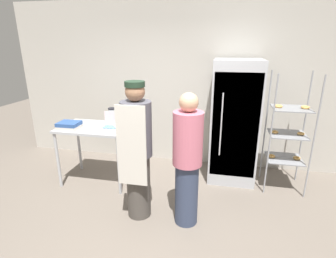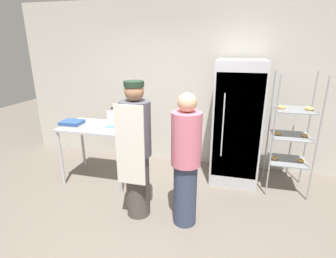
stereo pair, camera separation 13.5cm
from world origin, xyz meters
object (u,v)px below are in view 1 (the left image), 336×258
object	(u,v)px
refrigerator	(234,121)
baking_rack	(288,133)
blender_pitcher	(112,117)
binder_stack	(69,125)
person_customer	(187,161)
donut_box	(111,128)
person_baker	(137,150)

from	to	relation	value
refrigerator	baking_rack	size ratio (longest dim) A/B	1.09
blender_pitcher	binder_stack	size ratio (longest dim) A/B	0.88
binder_stack	person_customer	world-z (taller)	person_customer
blender_pitcher	person_customer	world-z (taller)	person_customer
donut_box	person_customer	bearing A→B (deg)	-26.53
refrigerator	person_customer	world-z (taller)	refrigerator
person_baker	person_customer	size ratio (longest dim) A/B	1.06
refrigerator	person_baker	bearing A→B (deg)	-131.64
baking_rack	person_baker	xyz separation A→B (m)	(-1.92, -1.13, 0.03)
person_baker	blender_pitcher	bearing A→B (deg)	128.34
refrigerator	person_customer	xyz separation A→B (m)	(-0.55, -1.32, -0.12)
baking_rack	blender_pitcher	size ratio (longest dim) A/B	6.45
baking_rack	donut_box	xyz separation A→B (m)	(-2.51, -0.54, 0.09)
blender_pitcher	person_customer	bearing A→B (deg)	-34.08
refrigerator	person_customer	bearing A→B (deg)	-112.67
baking_rack	person_customer	size ratio (longest dim) A/B	1.08
person_customer	blender_pitcher	bearing A→B (deg)	145.92
person_customer	refrigerator	bearing A→B (deg)	67.33
binder_stack	blender_pitcher	bearing A→B (deg)	30.49
person_baker	person_customer	bearing A→B (deg)	-1.46
baking_rack	binder_stack	distance (m)	3.19
refrigerator	person_baker	distance (m)	1.74
donut_box	person_customer	size ratio (longest dim) A/B	0.17
binder_stack	person_baker	distance (m)	1.33
donut_box	binder_stack	size ratio (longest dim) A/B	0.87
baking_rack	blender_pitcher	world-z (taller)	baking_rack
baking_rack	binder_stack	bearing A→B (deg)	-169.26
refrigerator	blender_pitcher	distance (m)	1.89
baking_rack	donut_box	bearing A→B (deg)	-167.77
baking_rack	person_baker	world-z (taller)	baking_rack
binder_stack	refrigerator	bearing A→B (deg)	18.00
person_customer	person_baker	bearing A→B (deg)	178.54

